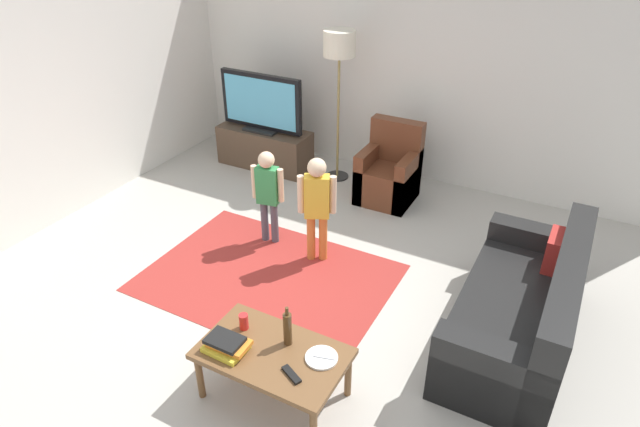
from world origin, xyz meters
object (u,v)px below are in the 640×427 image
object	(u,v)px
tv_stand	(265,148)
bottle	(288,328)
child_center	(317,201)
plate	(322,358)
coffee_table	(273,357)
child_near_tv	(268,189)
floor_lamp	(339,52)
tv	(261,103)
armchair	(390,174)
tv_remote	(291,374)
book_stack	(227,345)
couch	(525,314)
soda_can	(244,322)

from	to	relation	value
tv_stand	bottle	distance (m)	3.70
child_center	plate	bearing A→B (deg)	-60.53
coffee_table	bottle	size ratio (longest dim) A/B	3.19
child_center	child_near_tv	bearing A→B (deg)	174.74
tv_stand	floor_lamp	bearing A→B (deg)	8.97
child_near_tv	coffee_table	world-z (taller)	child_near_tv
tv_stand	bottle	xyz separation A→B (m)	(2.15, -2.99, 0.31)
tv	bottle	bearing A→B (deg)	-54.00
tv	armchair	distance (m)	1.81
tv	tv_remote	xyz separation A→B (m)	(2.32, -3.21, -0.42)
plate	book_stack	bearing A→B (deg)	-159.32
tv_stand	child_center	size ratio (longest dim) A/B	1.13
couch	book_stack	size ratio (longest dim) A/B	6.01
couch	book_stack	world-z (taller)	couch
child_near_tv	floor_lamp	bearing A→B (deg)	91.49
child_near_tv	book_stack	world-z (taller)	child_near_tv
soda_can	bottle	bearing A→B (deg)	3.27
child_center	tv_remote	bearing A→B (deg)	-66.49
floor_lamp	coffee_table	size ratio (longest dim) A/B	1.78
book_stack	tv_remote	bearing A→B (deg)	0.82
plate	child_center	bearing A→B (deg)	119.47
tv_stand	coffee_table	size ratio (longest dim) A/B	1.20
armchair	floor_lamp	distance (m)	1.47
tv	child_center	world-z (taller)	tv
couch	coffee_table	size ratio (longest dim) A/B	1.80
floor_lamp	child_center	bearing A→B (deg)	-69.68
coffee_table	soda_can	bearing A→B (deg)	161.57
soda_can	armchair	bearing A→B (deg)	91.59
child_near_tv	plate	distance (m)	2.12
child_near_tv	tv_remote	xyz separation A→B (m)	(1.32, -1.78, -0.16)
child_near_tv	book_stack	bearing A→B (deg)	-65.35
bottle	tv_remote	size ratio (longest dim) A/B	1.84
tv	tv_stand	bearing A→B (deg)	90.00
couch	floor_lamp	xyz separation A→B (m)	(-2.57, 1.89, 1.25)
couch	plate	distance (m)	1.68
tv	plate	bearing A→B (deg)	-50.92
tv	child_near_tv	world-z (taller)	tv
bottle	armchair	bearing A→B (deg)	98.35
plate	tv_stand	bearing A→B (deg)	128.89
coffee_table	soda_can	xyz separation A→B (m)	(-0.30, 0.10, 0.11)
tv_stand	tv_remote	xyz separation A→B (m)	(2.32, -3.23, 0.19)
couch	tv_remote	world-z (taller)	couch
coffee_table	floor_lamp	bearing A→B (deg)	109.32
tv_stand	couch	world-z (taller)	couch
floor_lamp	couch	bearing A→B (deg)	-36.45
armchair	child_center	xyz separation A→B (m)	(-0.15, -1.46, 0.34)
soda_can	tv_remote	bearing A→B (deg)	-22.93
child_center	book_stack	bearing A→B (deg)	-81.81
couch	soda_can	size ratio (longest dim) A/B	15.00
armchair	soda_can	distance (m)	2.97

